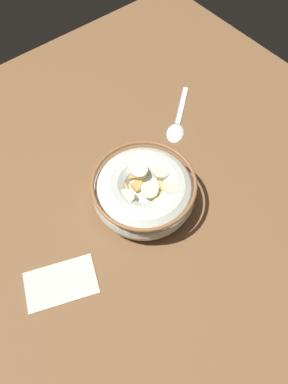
{
  "coord_description": "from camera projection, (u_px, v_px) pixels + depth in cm",
  "views": [
    {
      "loc": [
        -18.46,
        -22.8,
        52.69
      ],
      "look_at": [
        0.0,
        0.0,
        3.0
      ],
      "focal_mm": 33.18,
      "sensor_mm": 36.0,
      "label": 1
    }
  ],
  "objects": [
    {
      "name": "folded_napkin",
      "position": [
        61.0,
        283.0,
        0.53
      ],
      "size": [
        12.18,
        9.79,
        0.3
      ],
      "primitive_type": "cube",
      "rotation": [
        0.0,
        0.0,
        -0.38
      ],
      "color": "beige",
      "rests_on": "ground_plane"
    },
    {
      "name": "ground_plane",
      "position": [
        144.0,
        204.0,
        0.61
      ],
      "size": [
        92.86,
        92.86,
        2.0
      ],
      "primitive_type": "cube",
      "color": "brown"
    },
    {
      "name": "spoon",
      "position": [
        177.0,
        126.0,
        0.68
      ],
      "size": [
        13.07,
        10.94,
        0.8
      ],
      "color": "silver",
      "rests_on": "ground_plane"
    },
    {
      "name": "cereal_bowl",
      "position": [
        144.0,
        191.0,
        0.57
      ],
      "size": [
        16.77,
        16.77,
        6.26
      ],
      "color": "beige",
      "rests_on": "ground_plane"
    }
  ]
}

